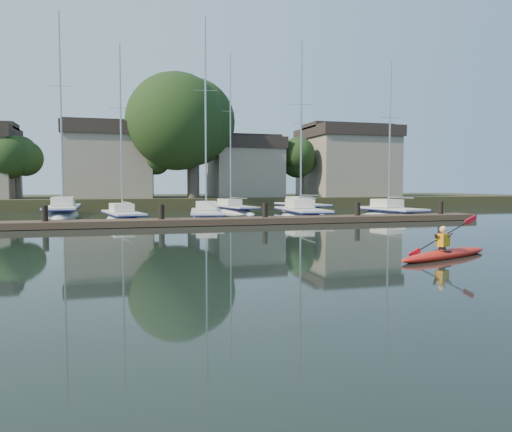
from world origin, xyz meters
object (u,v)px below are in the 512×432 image
object	(u,v)px
sailboat_1	(123,223)
sailboat_2	(206,222)
kayak	(445,252)
sailboat_3	(302,221)
sailboat_4	(390,219)
sailboat_7	(302,213)
dock	(215,221)
sailboat_6	(232,214)
sailboat_5	(63,218)

from	to	relation	value
sailboat_1	sailboat_2	size ratio (longest dim) A/B	0.85
kayak	sailboat_3	size ratio (longest dim) A/B	0.32
sailboat_4	sailboat_7	bearing A→B (deg)	102.08
kayak	sailboat_7	world-z (taller)	sailboat_7
dock	sailboat_3	size ratio (longest dim) A/B	2.50
sailboat_4	dock	bearing A→B (deg)	-170.68
kayak	sailboat_2	size ratio (longest dim) A/B	0.30
dock	sailboat_2	distance (m)	4.45
sailboat_4	sailboat_7	size ratio (longest dim) A/B	0.93
dock	sailboat_6	xyz separation A→B (m)	(3.95, 12.69, -0.37)
kayak	sailboat_6	size ratio (longest dim) A/B	0.30
kayak	dock	distance (m)	15.36
kayak	sailboat_4	bearing A→B (deg)	42.12
dock	kayak	bearing A→B (deg)	-73.35
sailboat_2	sailboat_5	xyz separation A→B (m)	(-9.57, 7.84, -0.03)
sailboat_2	sailboat_7	world-z (taller)	sailboat_2
kayak	sailboat_6	bearing A→B (deg)	69.40
dock	sailboat_7	xyz separation A→B (m)	(10.41, 13.25, -0.40)
sailboat_7	sailboat_6	bearing A→B (deg)	176.64
sailboat_3	sailboat_5	world-z (taller)	sailboat_5
kayak	sailboat_5	world-z (taller)	sailboat_5
sailboat_1	sailboat_3	size ratio (longest dim) A/B	0.91
sailboat_1	sailboat_4	size ratio (longest dim) A/B	1.00
sailboat_5	sailboat_7	distance (m)	19.70
sailboat_6	sailboat_7	bearing A→B (deg)	-4.33
sailboat_3	sailboat_4	size ratio (longest dim) A/B	1.10
sailboat_2	sailboat_5	size ratio (longest dim) A/B	0.87
dock	sailboat_3	distance (m)	8.29
sailboat_2	sailboat_5	bearing A→B (deg)	149.71
sailboat_3	sailboat_4	distance (m)	6.56
dock	sailboat_3	xyz separation A→B (m)	(7.01, 4.42, -0.41)
dock	sailboat_1	size ratio (longest dim) A/B	2.74
kayak	sailboat_5	bearing A→B (deg)	95.33
sailboat_1	sailboat_6	distance (m)	11.68
sailboat_1	sailboat_6	world-z (taller)	sailboat_6
sailboat_1	sailboat_2	world-z (taller)	sailboat_2
sailboat_2	sailboat_6	world-z (taller)	sailboat_2
kayak	sailboat_6	xyz separation A→B (m)	(-0.45, 27.41, -0.34)
kayak	sailboat_3	bearing A→B (deg)	60.71
sailboat_6	kayak	bearing A→B (deg)	-98.28
kayak	sailboat_1	world-z (taller)	sailboat_1
sailboat_2	sailboat_3	world-z (taller)	sailboat_2
sailboat_1	sailboat_7	distance (m)	17.39
kayak	sailboat_3	distance (m)	19.32
sailboat_1	sailboat_5	distance (m)	8.27
sailboat_1	sailboat_6	bearing A→B (deg)	30.33
sailboat_2	sailboat_4	xyz separation A→B (m)	(13.23, -0.68, -0.02)
sailboat_3	sailboat_7	xyz separation A→B (m)	(3.41, 8.83, 0.00)
sailboat_4	sailboat_2	bearing A→B (deg)	170.94
dock	sailboat_5	xyz separation A→B (m)	(-9.27, 12.26, -0.41)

